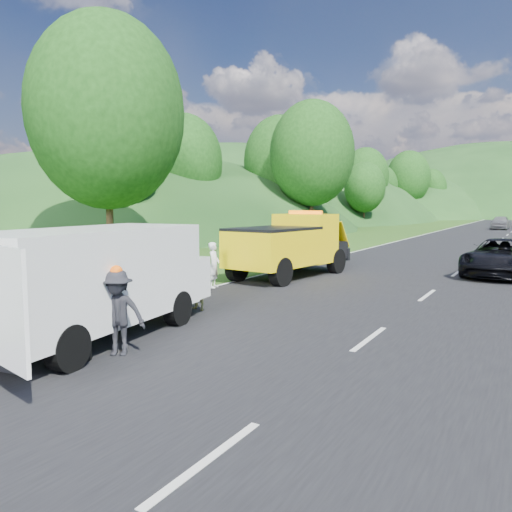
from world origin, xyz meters
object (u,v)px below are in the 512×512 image
Objects in this scene: woman at (214,288)px; spare_tire at (76,361)px; passing_suv at (501,276)px; suitcase at (159,285)px; white_van at (96,277)px; worker at (119,356)px; tow_truck at (290,245)px; child at (198,311)px.

spare_tire is at bearing 179.54° from woman.
spare_tire is 0.11× the size of passing_suv.
white_van is at bearing -61.98° from suitcase.
worker is (1.28, -0.63, -1.37)m from white_van.
tow_truck is 3.84× the size of worker.
woman reaches higher than spare_tire.
white_van is 2.05m from spare_tire.
tow_truck reaches higher than passing_suv.
woman is 3.00× the size of suitcase.
tow_truck is 4.01× the size of woman.
suitcase is at bearing 119.04° from spare_tire.
passing_suv is at bearing 42.56° from worker.
white_van is 3.69m from child.
spare_tire is 17.36m from passing_suv.
woman is (-1.63, 6.73, -1.37)m from white_van.
tow_truck is at bearing -34.29° from woman.
tow_truck reaches higher than white_van.
suitcase is (-2.15, -5.44, -1.04)m from tow_truck.
tow_truck is 5.94m from suitcase.
spare_tire is at bearing -152.79° from worker.
white_van is 16.55m from passing_suv.
woman is 2.73× the size of spare_tire.
woman reaches higher than passing_suv.
woman is at bearing 107.08° from spare_tire.
woman is 1.42× the size of child.
passing_suv is (6.01, 16.29, 0.00)m from spare_tire.
tow_truck is 0.90× the size of white_van.
white_van is 7.06m from woman.
tow_truck is 1.18× the size of passing_suv.
suitcase is at bearing 110.54° from white_van.
child is 0.67× the size of worker.
suitcase reaches higher than spare_tire.
child is at bearing 79.78° from white_van.
passing_suv is (5.56, 15.64, 0.00)m from worker.
woman is 3.76m from child.
passing_suv is at bearing -63.22° from woman.
woman is at bearing -130.62° from passing_suv.
white_van is at bearing -109.44° from passing_suv.
spare_tire is (2.46, -8.01, 0.00)m from woman.
tow_truck is at bearing 96.52° from spare_tire.
woman reaches higher than child.
suitcase is (-1.03, -1.72, 0.27)m from woman.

